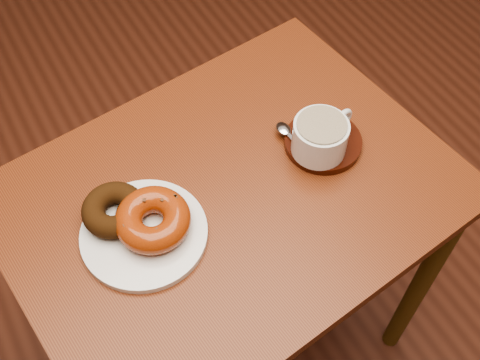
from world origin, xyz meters
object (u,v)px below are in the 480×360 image
donut_plate (144,234)px  saucer (323,142)px  cafe_table (231,225)px  coffee_cup (321,136)px

donut_plate → saucer: saucer is taller
cafe_table → saucer: bearing=-4.8°
coffee_cup → saucer: bearing=22.1°
cafe_table → donut_plate: bearing=175.8°
cafe_table → coffee_cup: 0.24m
saucer → coffee_cup: (-0.02, -0.01, 0.04)m
donut_plate → coffee_cup: bearing=0.1°
cafe_table → donut_plate: size_ratio=3.95×
donut_plate → saucer: bearing=2.2°
saucer → coffee_cup: 0.05m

